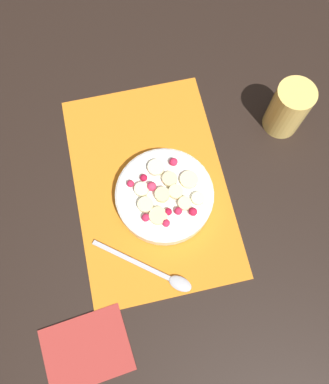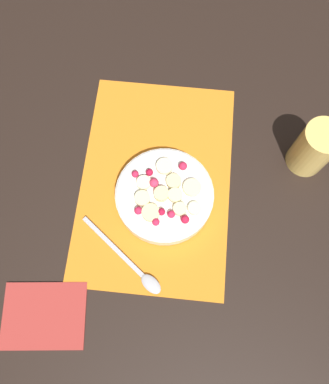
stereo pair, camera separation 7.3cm
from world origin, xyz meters
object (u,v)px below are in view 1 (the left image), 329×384
fruit_bowl (165,195)px  drinking_glass (288,109)px  spoon (161,274)px  napkin (86,350)px

fruit_bowl → drinking_glass: size_ratio=1.64×
spoon → napkin: size_ratio=1.06×
drinking_glass → napkin: (-0.37, 0.49, -0.06)m
fruit_bowl → spoon: 0.15m
fruit_bowl → spoon: bearing=164.8°
drinking_glass → napkin: bearing=126.9°
fruit_bowl → napkin: (-0.25, 0.20, -0.02)m
spoon → napkin: spoon is taller
fruit_bowl → napkin: 0.32m
fruit_bowl → drinking_glass: 0.31m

